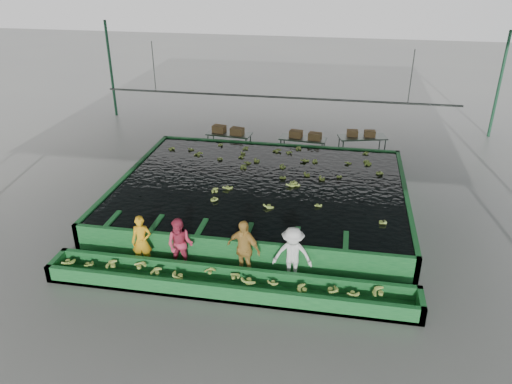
% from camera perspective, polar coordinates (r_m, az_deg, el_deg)
% --- Properties ---
extents(ground, '(80.00, 80.00, 0.00)m').
position_cam_1_polar(ground, '(16.54, -0.31, -3.86)').
color(ground, slate).
rests_on(ground, ground).
extents(shed_roof, '(20.00, 22.00, 0.04)m').
position_cam_1_polar(shed_roof, '(14.71, -0.36, 13.28)').
color(shed_roof, '#9A9EA3').
rests_on(shed_roof, shed_posts).
extents(shed_posts, '(20.00, 22.00, 5.00)m').
position_cam_1_polar(shed_posts, '(15.45, -0.33, 4.20)').
color(shed_posts, '#1E5033').
rests_on(shed_posts, ground).
extents(flotation_tank, '(10.00, 8.00, 0.90)m').
position_cam_1_polar(flotation_tank, '(17.64, 0.58, -0.20)').
color(flotation_tank, '#1C672C').
rests_on(flotation_tank, ground).
extents(tank_water, '(9.70, 7.70, 0.00)m').
position_cam_1_polar(tank_water, '(17.46, 0.59, 0.97)').
color(tank_water, black).
rests_on(tank_water, flotation_tank).
extents(sorting_trough, '(10.00, 1.00, 0.50)m').
position_cam_1_polar(sorting_trough, '(13.46, -3.20, -10.46)').
color(sorting_trough, '#1C672C').
rests_on(sorting_trough, ground).
extents(cableway_rail, '(0.08, 0.08, 14.00)m').
position_cam_1_polar(cableway_rail, '(19.98, 2.36, 10.78)').
color(cableway_rail, '#59605B').
rests_on(cableway_rail, shed_roof).
extents(rail_hanger_left, '(0.04, 0.04, 2.00)m').
position_cam_1_polar(rail_hanger_left, '(21.01, -11.62, 13.86)').
color(rail_hanger_left, '#59605B').
rests_on(rail_hanger_left, shed_roof).
extents(rail_hanger_right, '(0.04, 0.04, 2.00)m').
position_cam_1_polar(rail_hanger_right, '(19.70, 17.32, 12.44)').
color(rail_hanger_right, '#59605B').
rests_on(rail_hanger_right, shed_roof).
extents(worker_a, '(0.63, 0.48, 1.57)m').
position_cam_1_polar(worker_a, '(14.56, -12.93, -5.53)').
color(worker_a, '#F4AB1A').
rests_on(worker_a, ground).
extents(worker_b, '(0.78, 0.61, 1.60)m').
position_cam_1_polar(worker_b, '(14.17, -8.66, -6.00)').
color(worker_b, '#CD3755').
rests_on(worker_b, ground).
extents(worker_c, '(1.11, 0.75, 1.75)m').
position_cam_1_polar(worker_c, '(13.70, -1.44, -6.52)').
color(worker_c, gold).
rests_on(worker_c, ground).
extents(worker_d, '(1.10, 0.66, 1.66)m').
position_cam_1_polar(worker_d, '(13.55, 4.19, -7.21)').
color(worker_d, white).
rests_on(worker_d, ground).
extents(packing_table_left, '(2.03, 0.97, 0.89)m').
position_cam_1_polar(packing_table_left, '(22.44, -3.06, 5.65)').
color(packing_table_left, '#59605B').
rests_on(packing_table_left, ground).
extents(packing_table_mid, '(2.06, 0.98, 0.91)m').
position_cam_1_polar(packing_table_mid, '(21.90, 5.33, 5.07)').
color(packing_table_mid, '#59605B').
rests_on(packing_table_mid, ground).
extents(packing_table_right, '(2.19, 1.31, 0.93)m').
position_cam_1_polar(packing_table_right, '(22.39, 11.97, 5.11)').
color(packing_table_right, '#59605B').
rests_on(packing_table_right, ground).
extents(box_stack_left, '(1.49, 0.69, 0.31)m').
position_cam_1_polar(box_stack_left, '(22.28, -3.20, 6.71)').
color(box_stack_left, brown).
rests_on(box_stack_left, packing_table_left).
extents(box_stack_mid, '(1.42, 0.62, 0.30)m').
position_cam_1_polar(box_stack_mid, '(21.70, 5.65, 6.13)').
color(box_stack_mid, brown).
rests_on(box_stack_mid, packing_table_mid).
extents(box_stack_right, '(1.24, 0.45, 0.26)m').
position_cam_1_polar(box_stack_right, '(22.26, 11.89, 6.27)').
color(box_stack_right, brown).
rests_on(box_stack_right, packing_table_right).
extents(floating_bananas, '(9.19, 6.26, 0.13)m').
position_cam_1_polar(floating_bananas, '(18.18, 1.02, 2.02)').
color(floating_bananas, '#94B144').
rests_on(floating_bananas, tank_water).
extents(trough_bananas, '(8.69, 0.58, 0.12)m').
position_cam_1_polar(trough_bananas, '(13.37, -3.21, -9.94)').
color(trough_bananas, '#94B144').
rests_on(trough_bananas, sorting_trough).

